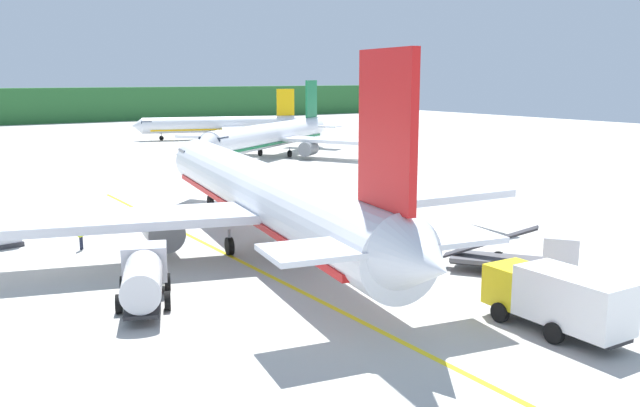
# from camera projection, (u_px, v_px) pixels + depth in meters

# --- Properties ---
(ground) EXTENTS (240.00, 320.00, 0.20)m
(ground) POSITION_uv_depth(u_px,v_px,m) (231.00, 183.00, 70.50)
(ground) COLOR #B7B5AD
(distant_treeline) EXTENTS (216.00, 6.00, 8.25)m
(distant_treeline) POSITION_uv_depth(u_px,v_px,m) (30.00, 106.00, 158.47)
(distant_treeline) COLOR #28602D
(distant_treeline) RESTS_ON ground
(airliner_foreground) EXTENTS (34.50, 41.57, 11.90)m
(airliner_foreground) POSITION_uv_depth(u_px,v_px,m) (264.00, 195.00, 42.93)
(airliner_foreground) COLOR silver
(airliner_foreground) RESTS_ON ground
(airliner_mid_apron) EXTENTS (31.20, 26.62, 10.29)m
(airliner_mid_apron) POSITION_uv_depth(u_px,v_px,m) (272.00, 136.00, 91.98)
(airliner_mid_apron) COLOR white
(airliner_mid_apron) RESTS_ON ground
(airliner_far_taxiway) EXTENTS (29.77, 24.88, 8.68)m
(airliner_far_taxiway) POSITION_uv_depth(u_px,v_px,m) (221.00, 125.00, 119.34)
(airliner_far_taxiway) COLOR white
(airliner_far_taxiway) RESTS_ON ground
(service_truck_fuel) EXTENTS (5.78, 6.71, 2.77)m
(service_truck_fuel) POSITION_uv_depth(u_px,v_px,m) (536.00, 255.00, 37.13)
(service_truck_fuel) COLOR silver
(service_truck_fuel) RESTS_ON ground
(service_truck_baggage) EXTENTS (2.54, 6.50, 2.78)m
(service_truck_baggage) POSITION_uv_depth(u_px,v_px,m) (557.00, 297.00, 28.80)
(service_truck_baggage) COLOR yellow
(service_truck_baggage) RESTS_ON ground
(service_truck_catering) EXTENTS (4.15, 6.80, 2.40)m
(service_truck_catering) POSITION_uv_depth(u_px,v_px,m) (143.00, 276.00, 32.43)
(service_truck_catering) COLOR silver
(service_truck_catering) RESTS_ON ground
(cargo_container_far) EXTENTS (1.94, 1.94, 1.85)m
(cargo_container_far) POSITION_uv_depth(u_px,v_px,m) (6.00, 233.00, 43.72)
(cargo_container_far) COLOR #333338
(cargo_container_far) RESTS_ON ground
(crew_loader_left) EXTENTS (0.47, 0.50, 1.71)m
(crew_loader_left) POSITION_uv_depth(u_px,v_px,m) (81.00, 234.00, 42.80)
(crew_loader_left) COLOR #191E33
(crew_loader_left) RESTS_ON ground
(crew_loader_right) EXTENTS (0.58, 0.40, 1.65)m
(crew_loader_right) POSITION_uv_depth(u_px,v_px,m) (158.00, 239.00, 41.68)
(crew_loader_right) COLOR #191E33
(crew_loader_right) RESTS_ON ground
(apron_guide_line) EXTENTS (0.30, 60.00, 0.01)m
(apron_guide_line) POSITION_uv_depth(u_px,v_px,m) (258.00, 270.00, 38.37)
(apron_guide_line) COLOR yellow
(apron_guide_line) RESTS_ON ground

